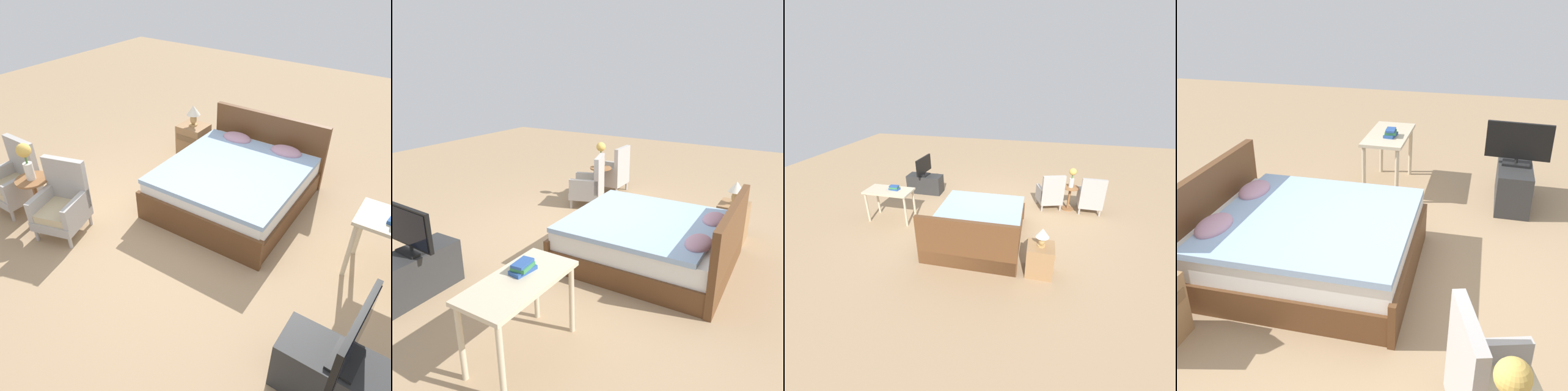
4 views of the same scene
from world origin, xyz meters
The scene contains 12 objects.
ground_plane centered at (0.00, 0.00, 0.00)m, with size 16.00×16.00×0.00m, color #A38460.
bed centered at (0.06, 0.92, 0.30)m, with size 1.78×2.05×0.96m.
armchair_by_window_left centered at (-2.31, -0.83, 0.37)m, with size 0.54×0.54×0.92m.
armchair_by_window_right centered at (-1.36, -0.83, 0.37)m, with size 0.68×0.68×0.92m.
side_table centered at (-1.82, -0.87, 0.38)m, with size 0.40×0.40×0.60m.
flower_vase centered at (-1.82, -0.87, 0.89)m, with size 0.17×0.17×0.48m.
nightstand centered at (-1.18, 1.66, 0.28)m, with size 0.44×0.41×0.55m.
table_lamp centered at (-1.18, 1.66, 0.76)m, with size 0.22×0.22×0.33m.
tv_stand centered at (2.07, -1.03, 0.26)m, with size 0.96×0.40×0.51m.
tv_flatscreen centered at (2.07, -1.03, 0.78)m, with size 0.22×0.76×0.52m.
vanity_desk centered at (2.19, 0.58, 0.63)m, with size 1.04×0.52×0.74m.
book_stack centered at (2.07, 0.53, 0.79)m, with size 0.24×0.16×0.10m.
Camera 3 is at (-1.01, 5.30, 3.10)m, focal length 24.00 mm.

